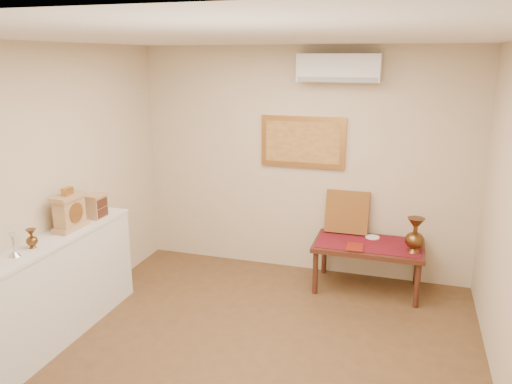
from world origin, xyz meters
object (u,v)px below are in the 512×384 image
at_px(brass_urn_tall, 415,231).
at_px(wooden_chest, 96,206).
at_px(low_table, 368,249).
at_px(mantel_clock, 70,212).
at_px(display_ledge, 56,289).

distance_m(brass_urn_tall, wooden_chest, 3.32).
height_order(brass_urn_tall, low_table, brass_urn_tall).
relative_size(wooden_chest, low_table, 0.20).
relative_size(brass_urn_tall, wooden_chest, 1.88).
bearing_deg(brass_urn_tall, mantel_clock, -154.86).
distance_m(mantel_clock, low_table, 3.18).
relative_size(brass_urn_tall, low_table, 0.38).
height_order(display_ledge, low_table, display_ledge).
distance_m(display_ledge, wooden_chest, 0.90).
bearing_deg(brass_urn_tall, low_table, 165.18).
distance_m(wooden_chest, low_table, 2.98).
bearing_deg(display_ledge, wooden_chest, 87.52).
height_order(display_ledge, wooden_chest, wooden_chest).
height_order(display_ledge, mantel_clock, mantel_clock).
height_order(mantel_clock, low_table, mantel_clock).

